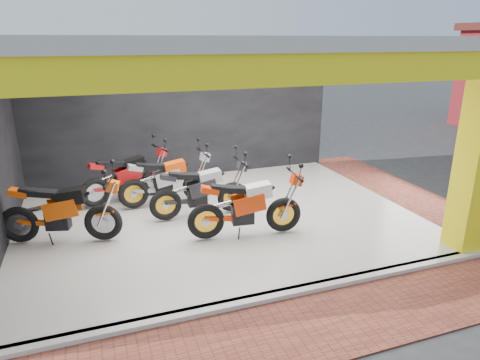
% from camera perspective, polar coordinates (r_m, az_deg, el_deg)
% --- Properties ---
extents(ground, '(80.00, 80.00, 0.00)m').
position_cam_1_polar(ground, '(7.41, 1.86, -11.34)').
color(ground, '#2D2D30').
rests_on(ground, ground).
extents(showroom_floor, '(8.00, 6.00, 0.10)m').
position_cam_1_polar(showroom_floor, '(9.08, -2.79, -5.17)').
color(showroom_floor, white).
rests_on(showroom_floor, ground).
extents(showroom_ceiling, '(8.40, 6.40, 0.20)m').
position_cam_1_polar(showroom_ceiling, '(8.33, -3.18, 17.84)').
color(showroom_ceiling, beige).
rests_on(showroom_ceiling, corner_column).
extents(back_wall, '(8.20, 0.20, 3.50)m').
position_cam_1_polar(back_wall, '(11.49, -7.52, 8.56)').
color(back_wall, black).
rests_on(back_wall, ground).
extents(corner_column, '(0.50, 0.50, 3.50)m').
position_cam_1_polar(corner_column, '(8.29, 29.02, 2.63)').
color(corner_column, yellow).
rests_on(corner_column, ground).
extents(header_beam_front, '(8.40, 0.30, 0.40)m').
position_cam_1_polar(header_beam_front, '(5.54, 6.14, 14.44)').
color(header_beam_front, yellow).
rests_on(header_beam_front, corner_column).
extents(header_beam_right, '(0.30, 6.40, 0.40)m').
position_cam_1_polar(header_beam_right, '(10.23, 19.68, 15.25)').
color(header_beam_right, yellow).
rests_on(header_beam_right, corner_column).
extents(floor_kerb, '(8.00, 0.20, 0.10)m').
position_cam_1_polar(floor_kerb, '(6.58, 5.24, -15.06)').
color(floor_kerb, white).
rests_on(floor_kerb, ground).
extents(paver_front, '(9.00, 1.40, 0.03)m').
position_cam_1_polar(paver_front, '(6.04, 8.50, -19.08)').
color(paver_front, brown).
rests_on(paver_front, ground).
extents(paver_right, '(1.40, 7.00, 0.03)m').
position_cam_1_polar(paver_right, '(11.35, 21.07, -1.73)').
color(paver_right, brown).
rests_on(paver_right, ground).
extents(moto_hero, '(2.39, 1.14, 1.41)m').
position_cam_1_polar(moto_hero, '(8.11, 5.88, -2.45)').
color(moto_hero, red).
rests_on(moto_hero, showroom_floor).
extents(moto_row_a, '(2.21, 0.84, 1.35)m').
position_cam_1_polar(moto_row_a, '(9.03, -1.03, -0.35)').
color(moto_row_a, black).
rests_on(moto_row_a, showroom_floor).
extents(moto_row_b, '(2.46, 1.46, 1.41)m').
position_cam_1_polar(moto_row_b, '(8.12, -17.97, -3.24)').
color(moto_row_b, '#EC5109').
rests_on(moto_row_b, showroom_floor).
extents(moto_row_c, '(2.24, 0.93, 1.35)m').
position_cam_1_polar(moto_row_c, '(9.78, -5.89, 1.02)').
color(moto_row_c, '#A0A2A7').
rests_on(moto_row_c, showroom_floor).
extents(moto_row_d, '(2.35, 1.42, 1.35)m').
position_cam_1_polar(moto_row_d, '(10.30, -11.40, 1.64)').
color(moto_row_d, '#B31314').
rests_on(moto_row_d, showroom_floor).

